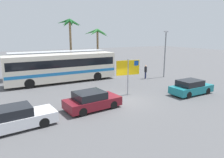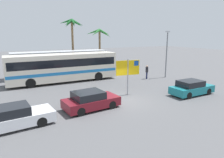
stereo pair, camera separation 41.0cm
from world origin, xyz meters
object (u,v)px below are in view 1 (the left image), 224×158
object	(u,v)px
bus_rear_coach	(59,62)
car_teal	(191,87)
bus_front_coach	(62,67)
ferry_sign	(128,69)
car_maroon	(92,101)
car_white	(13,119)
pedestrian_by_bus	(146,71)

from	to	relation	value
bus_rear_coach	car_teal	xyz separation A→B (m)	(8.01, -14.33, -1.15)
bus_front_coach	ferry_sign	distance (m)	8.57
car_maroon	car_teal	xyz separation A→B (m)	(9.30, -0.92, -0.00)
ferry_sign	bus_rear_coach	bearing A→B (deg)	112.61
bus_front_coach	car_maroon	size ratio (longest dim) A/B	2.90
bus_front_coach	ferry_sign	bearing A→B (deg)	-64.25
ferry_sign	car_teal	size ratio (longest dim) A/B	0.78
car_white	car_teal	bearing A→B (deg)	-5.99
bus_rear_coach	car_maroon	bearing A→B (deg)	-95.51
pedestrian_by_bus	bus_rear_coach	bearing A→B (deg)	17.79
car_white	pedestrian_by_bus	distance (m)	16.65
ferry_sign	car_teal	distance (m)	5.92
pedestrian_by_bus	car_maroon	bearing A→B (deg)	90.02
ferry_sign	car_white	bearing A→B (deg)	-156.93
bus_rear_coach	car_white	size ratio (longest dim) A/B	2.56
bus_front_coach	car_maroon	bearing A→B (deg)	-93.56
bus_rear_coach	car_maroon	distance (m)	13.52
bus_rear_coach	pedestrian_by_bus	size ratio (longest dim) A/B	7.14
ferry_sign	bus_front_coach	bearing A→B (deg)	123.87
bus_rear_coach	pedestrian_by_bus	distance (m)	11.16
car_white	pedestrian_by_bus	size ratio (longest dim) A/B	2.79
ferry_sign	car_white	world-z (taller)	ferry_sign
car_teal	car_white	xyz separation A→B (m)	(-14.49, 0.14, 0.00)
bus_front_coach	car_white	world-z (taller)	bus_front_coach
ferry_sign	car_maroon	bearing A→B (deg)	-149.69
car_maroon	bus_front_coach	bearing A→B (deg)	80.98
bus_front_coach	car_white	xyz separation A→B (m)	(-5.78, -10.24, -1.15)
car_maroon	pedestrian_by_bus	distance (m)	11.72
bus_rear_coach	car_white	world-z (taller)	bus_rear_coach
bus_rear_coach	car_teal	bearing A→B (deg)	-60.81
bus_rear_coach	ferry_sign	distance (m)	12.05
bus_front_coach	pedestrian_by_bus	world-z (taller)	bus_front_coach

